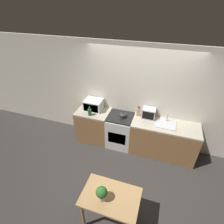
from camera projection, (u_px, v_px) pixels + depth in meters
The scene contains 13 objects.
ground_plane at pixel (124, 171), 4.05m from camera, with size 16.00×16.00×0.00m, color #33302D.
wall_back at pixel (139, 98), 4.26m from camera, with size 10.00×0.06×2.60m.
counter_left_run at pixel (94, 125), 4.75m from camera, with size 0.85×0.62×0.90m.
counter_right_run at pixel (163, 139), 4.27m from camera, with size 1.55×0.62×0.90m.
stove_range at pixel (120, 130), 4.56m from camera, with size 0.63×0.62×0.90m.
kettle at pixel (123, 115), 4.23m from camera, with size 0.16×0.16×0.16m.
microwave at pixel (94, 105), 4.51m from camera, with size 0.45×0.37×0.27m.
bottle at pixel (90, 112), 4.30m from camera, with size 0.09×0.09×0.24m.
knife_block at pixel (139, 112), 4.28m from camera, with size 0.08×0.07×0.27m.
toaster_oven at pixel (149, 113), 4.20m from camera, with size 0.31×0.25×0.26m.
sink_basin at pixel (166, 124), 4.02m from camera, with size 0.45×0.35×0.24m.
dining_table at pixel (111, 200), 2.82m from camera, with size 0.93×0.60×0.73m.
potted_plant at pixel (102, 193), 2.64m from camera, with size 0.18×0.18×0.27m.
Camera 1 is at (0.55, -2.57, 3.37)m, focal length 28.00 mm.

